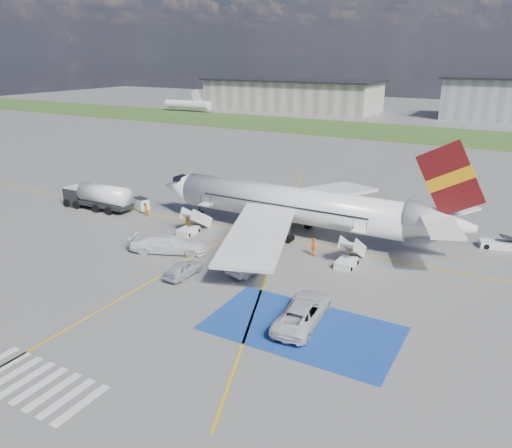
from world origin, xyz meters
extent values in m
plane|color=#60605E|center=(0.00, 0.00, 0.00)|extent=(400.00, 400.00, 0.00)
cube|color=#2D4C1E|center=(0.00, 95.00, 0.01)|extent=(400.00, 30.00, 0.01)
cube|color=gold|center=(0.00, 12.00, 0.01)|extent=(120.00, 0.20, 0.01)
cube|color=gold|center=(-5.00, -10.00, 0.01)|extent=(0.20, 60.00, 0.01)
cube|color=gold|center=(0.00, 12.00, 0.01)|extent=(20.71, 56.45, 0.01)
cube|color=navy|center=(10.00, -4.00, 0.01)|extent=(14.00, 8.00, 0.01)
cube|color=silver|center=(-4.80, -18.00, 0.01)|extent=(0.60, 4.00, 0.01)
cube|color=silver|center=(-3.60, -18.00, 0.01)|extent=(0.60, 4.00, 0.01)
cube|color=silver|center=(-2.40, -18.00, 0.01)|extent=(0.60, 4.00, 0.01)
cube|color=silver|center=(-1.20, -18.00, 0.01)|extent=(0.60, 4.00, 0.01)
cube|color=silver|center=(0.00, -18.00, 0.01)|extent=(0.60, 4.00, 0.01)
cube|color=silver|center=(1.20, -18.00, 0.01)|extent=(0.60, 4.00, 0.01)
cube|color=silver|center=(2.40, -18.00, 0.01)|extent=(0.60, 4.00, 0.01)
cube|color=gray|center=(-55.00, 130.00, 5.00)|extent=(60.00, 22.00, 10.00)
cylinder|color=silver|center=(0.00, 14.00, 3.40)|extent=(26.00, 3.90, 3.90)
cone|color=silver|center=(-15.00, 14.00, 3.40)|extent=(4.00, 3.90, 3.90)
cube|color=black|center=(-14.40, 14.00, 4.45)|extent=(1.67, 1.90, 0.82)
cone|color=silver|center=(16.20, 14.00, 3.80)|extent=(6.50, 3.90, 3.90)
cube|color=silver|center=(1.00, 5.50, 2.80)|extent=(9.86, 15.95, 1.40)
cube|color=silver|center=(1.00, 22.50, 2.80)|extent=(9.86, 15.95, 1.40)
cylinder|color=#38383A|center=(0.00, 8.40, 1.40)|extent=(3.40, 2.10, 2.10)
cylinder|color=#38383A|center=(0.00, 19.60, 1.40)|extent=(3.40, 2.10, 2.10)
cube|color=#570E0F|center=(16.50, 14.00, 8.20)|extent=(6.62, 0.30, 7.45)
cube|color=orange|center=(16.50, 14.00, 8.20)|extent=(4.36, 0.40, 3.08)
cube|color=silver|center=(16.80, 10.80, 4.50)|extent=(4.73, 5.95, 0.49)
cube|color=silver|center=(16.80, 17.20, 4.50)|extent=(4.73, 5.95, 0.49)
cube|color=black|center=(0.00, 12.04, 3.75)|extent=(19.50, 0.04, 0.18)
cube|color=black|center=(0.00, 15.96, 3.75)|extent=(19.50, 0.04, 0.18)
cube|color=silver|center=(-9.50, 9.85, 1.45)|extent=(1.40, 3.73, 2.32)
cube|color=silver|center=(-9.50, 11.75, 2.50)|extent=(1.40, 1.00, 0.12)
cylinder|color=black|center=(-10.20, 11.75, 3.05)|extent=(0.06, 0.06, 1.10)
cylinder|color=black|center=(-8.80, 11.75, 3.05)|extent=(0.06, 0.06, 1.10)
cube|color=silver|center=(-9.50, 8.25, 0.35)|extent=(1.60, 2.40, 0.70)
cube|color=silver|center=(9.00, 9.85, 1.45)|extent=(1.40, 3.73, 2.32)
cube|color=silver|center=(9.00, 11.75, 2.50)|extent=(1.40, 1.00, 0.12)
cylinder|color=black|center=(8.30, 11.75, 3.05)|extent=(0.06, 0.06, 1.10)
cylinder|color=black|center=(9.70, 11.75, 3.05)|extent=(0.06, 0.06, 1.10)
cube|color=silver|center=(9.00, 8.25, 0.35)|extent=(1.60, 2.40, 0.70)
cube|color=black|center=(-28.96, 9.97, 1.22)|extent=(2.52, 2.52, 2.45)
cylinder|color=silver|center=(-23.96, 10.12, 2.13)|extent=(7.31, 2.67, 2.45)
cube|color=black|center=(-23.96, 10.12, 0.91)|extent=(7.31, 2.67, 0.53)
cube|color=silver|center=(-19.97, 12.32, 0.87)|extent=(2.32, 1.79, 1.43)
cube|color=black|center=(-19.97, 12.32, 1.64)|extent=(2.19, 1.66, 0.12)
cube|color=silver|center=(21.53, 20.74, 0.37)|extent=(4.72, 2.73, 0.75)
imported|color=#B0B3B7|center=(-3.16, -1.01, 0.72)|extent=(1.73, 4.26, 1.45)
imported|color=#A7A9AE|center=(1.74, 2.87, 0.85)|extent=(2.86, 5.44, 1.71)
imported|color=silver|center=(9.63, -3.05, 1.12)|extent=(3.34, 6.20, 2.23)
imported|color=white|center=(-7.92, 2.88, 1.17)|extent=(6.47, 4.47, 2.35)
imported|color=orange|center=(-10.11, 8.94, 0.82)|extent=(0.67, 0.52, 1.64)
imported|color=orange|center=(-17.91, 10.74, 0.88)|extent=(0.86, 0.99, 1.75)
imported|color=orange|center=(5.18, 9.23, 0.95)|extent=(0.56, 1.15, 1.90)
camera|label=1|loc=(22.84, -33.76, 19.22)|focal=35.00mm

